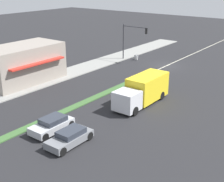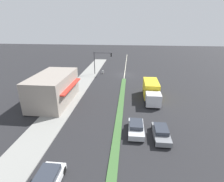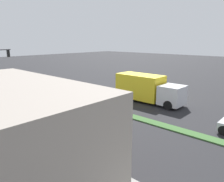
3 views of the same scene
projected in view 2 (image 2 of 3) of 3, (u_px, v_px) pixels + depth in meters
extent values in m
plane|color=#232326|center=(121.00, 105.00, 27.71)|extent=(160.00, 160.00, 0.00)
cube|color=gray|center=(65.00, 104.00, 28.07)|extent=(4.00, 73.00, 0.12)
cube|color=#3D6633|center=(116.00, 141.00, 19.36)|extent=(0.90, 46.00, 0.10)
cube|color=beige|center=(125.00, 74.00, 44.38)|extent=(0.16, 60.00, 0.01)
cube|color=gray|center=(54.00, 89.00, 27.96)|extent=(5.26, 9.95, 4.59)
cube|color=red|center=(71.00, 86.00, 27.50)|extent=(0.70, 7.96, 0.20)
cylinder|color=#333338|center=(94.00, 63.00, 43.39)|extent=(0.18, 0.18, 5.60)
cylinder|color=#333338|center=(103.00, 53.00, 42.27)|extent=(4.50, 0.12, 0.12)
cube|color=black|center=(111.00, 55.00, 42.25)|extent=(0.28, 0.24, 0.84)
sphere|color=red|center=(111.00, 54.00, 42.27)|extent=(0.18, 0.18, 0.18)
sphere|color=gold|center=(111.00, 55.00, 42.37)|extent=(0.18, 0.18, 0.18)
sphere|color=green|center=(111.00, 56.00, 42.47)|extent=(0.18, 0.18, 0.18)
cylinder|color=#282D42|center=(69.00, 91.00, 32.18)|extent=(0.26, 0.26, 0.88)
cylinder|color=maroon|center=(68.00, 87.00, 31.90)|extent=(0.34, 0.34, 0.64)
sphere|color=tan|center=(68.00, 85.00, 31.74)|extent=(0.22, 0.22, 0.22)
cube|color=silver|center=(103.00, 72.00, 45.10)|extent=(0.45, 0.21, 0.84)
cube|color=silver|center=(103.00, 72.00, 44.81)|extent=(0.45, 0.21, 0.84)
cube|color=silver|center=(153.00, 99.00, 26.98)|extent=(2.28, 2.20, 1.90)
cube|color=yellow|center=(151.00, 88.00, 30.42)|extent=(2.40, 5.10, 2.60)
cylinder|color=black|center=(160.00, 105.00, 26.97)|extent=(0.28, 0.90, 0.90)
cylinder|color=black|center=(146.00, 104.00, 27.18)|extent=(0.28, 0.90, 0.90)
cylinder|color=black|center=(156.00, 92.00, 31.88)|extent=(0.28, 0.90, 0.90)
cylinder|color=black|center=(144.00, 92.00, 32.08)|extent=(0.28, 0.90, 0.90)
cube|color=#2D333D|center=(47.00, 176.00, 13.72)|extent=(1.57, 2.11, 0.54)
cylinder|color=black|center=(64.00, 171.00, 15.06)|extent=(0.22, 0.71, 0.71)
cylinder|color=black|center=(45.00, 169.00, 15.22)|extent=(0.22, 0.71, 0.71)
cube|color=slate|center=(161.00, 134.00, 19.80)|extent=(1.72, 3.99, 0.59)
cube|color=#2D333D|center=(161.00, 129.00, 19.80)|extent=(1.46, 2.20, 0.45)
cylinder|color=black|center=(171.00, 144.00, 18.36)|extent=(0.22, 0.71, 0.71)
cylinder|color=black|center=(156.00, 143.00, 18.50)|extent=(0.22, 0.71, 0.71)
cylinder|color=black|center=(165.00, 128.00, 21.20)|extent=(0.22, 0.71, 0.71)
cylinder|color=black|center=(153.00, 127.00, 21.34)|extent=(0.22, 0.71, 0.71)
cube|color=#B7BABF|center=(136.00, 129.00, 20.68)|extent=(1.80, 3.91, 0.65)
cube|color=#2D333D|center=(136.00, 124.00, 20.66)|extent=(1.53, 2.15, 0.45)
cylinder|color=black|center=(144.00, 138.00, 19.28)|extent=(0.22, 0.70, 0.70)
cylinder|color=black|center=(129.00, 137.00, 19.43)|extent=(0.22, 0.70, 0.70)
cylinder|color=black|center=(142.00, 124.00, 22.05)|extent=(0.22, 0.70, 0.70)
cylinder|color=black|center=(129.00, 123.00, 22.20)|extent=(0.22, 0.70, 0.70)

